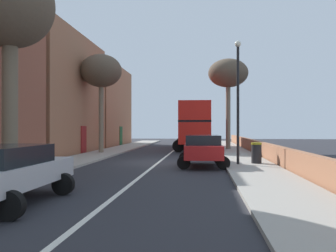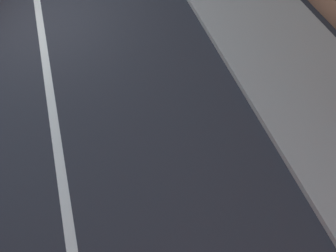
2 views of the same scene
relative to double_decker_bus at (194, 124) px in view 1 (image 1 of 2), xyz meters
name	(u,v)px [view 1 (image 1 of 2)]	position (x,y,z in m)	size (l,w,h in m)	color
ground_plane	(158,163)	(-1.70, -12.41, -2.36)	(84.00, 84.00, 0.00)	#28282D
road_centre_line	(158,163)	(-1.70, -12.41, -2.35)	(0.16, 54.00, 0.01)	silver
sidewalk_left	(74,161)	(-6.60, -12.41, -2.30)	(2.60, 60.00, 0.12)	#9E998E
sidewalk_right	(246,162)	(3.20, -12.41, -2.30)	(2.60, 60.00, 0.12)	#9E998E
terraced_houses_left	(6,80)	(-10.20, -13.36, 2.31)	(4.07, 47.52, 10.82)	beige
boundary_wall_right	(275,155)	(4.75, -12.41, -1.85)	(0.36, 54.00, 1.02)	#9E6647
double_decker_bus	(194,124)	(0.00, 0.00, 0.00)	(3.84, 11.37, 4.06)	red
parked_car_silver_left_0	(5,171)	(-4.20, -23.46, -1.46)	(2.48, 4.56, 1.53)	#B7BABF
parked_car_red_right_1	(203,149)	(0.80, -14.19, -1.43)	(2.59, 4.04, 1.60)	#AD1919
street_tree_left_0	(101,72)	(-6.82, -6.39, 3.82)	(3.09, 3.09, 7.39)	#7A6B56
street_tree_left_2	(10,9)	(-6.64, -19.07, 4.23)	(3.37, 3.37, 8.32)	brown
street_tree_right_3	(228,74)	(3.02, -1.19, 4.29)	(3.47, 3.47, 7.87)	#7A6B56
lamppost_right	(238,92)	(2.60, -13.88, 1.45)	(0.32, 0.32, 6.31)	black
litter_bin_right	(256,153)	(3.60, -13.35, -1.69)	(0.55, 0.55, 1.08)	black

